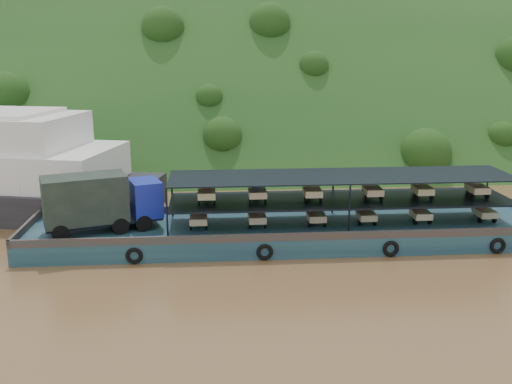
{
  "coord_description": "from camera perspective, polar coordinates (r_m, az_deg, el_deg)",
  "views": [
    {
      "loc": [
        -5.01,
        -34.89,
        12.91
      ],
      "look_at": [
        -2.0,
        3.0,
        3.2
      ],
      "focal_mm": 40.0,
      "sensor_mm": 36.0,
      "label": 1
    }
  ],
  "objects": [
    {
      "name": "ground",
      "position": [
        37.53,
        3.43,
        -5.81
      ],
      "size": [
        160.0,
        160.0,
        0.0
      ],
      "primitive_type": "plane",
      "color": "brown",
      "rests_on": "ground"
    },
    {
      "name": "hillside",
      "position": [
        72.23,
        -0.5,
        4.03
      ],
      "size": [
        140.0,
        39.6,
        39.6
      ],
      "primitive_type": "cube",
      "rotation": [
        0.79,
        0.0,
        0.0
      ],
      "color": "#153613",
      "rests_on": "ground"
    },
    {
      "name": "cargo_barge",
      "position": [
        38.6,
        1.17,
        -3.26
      ],
      "size": [
        35.0,
        7.18,
        4.97
      ],
      "color": "#143046",
      "rests_on": "ground"
    }
  ]
}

